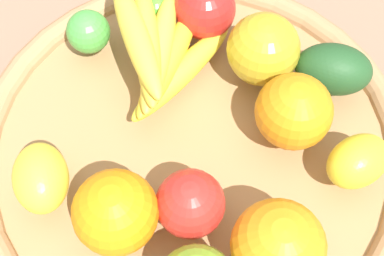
{
  "coord_description": "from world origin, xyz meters",
  "views": [
    {
      "loc": [
        -0.08,
        -0.26,
        0.53
      ],
      "look_at": [
        0.0,
        0.0,
        0.05
      ],
      "focal_mm": 51.75,
      "sensor_mm": 36.0,
      "label": 1
    }
  ],
  "objects_px": {
    "orange_0": "(116,212)",
    "avocado": "(333,69)",
    "apple_2": "(205,9)",
    "orange_1": "(294,112)",
    "lime_0": "(156,8)",
    "apple_3": "(190,204)",
    "orange_2": "(278,246)",
    "apple_1": "(263,49)",
    "lime_1": "(88,32)",
    "lemon_0": "(358,161)",
    "lemon_1": "(41,178)",
    "banana_bunch": "(159,53)"
  },
  "relations": [
    {
      "from": "orange_0",
      "to": "lemon_1",
      "type": "height_order",
      "value": "orange_0"
    },
    {
      "from": "banana_bunch",
      "to": "lime_1",
      "type": "bearing_deg",
      "value": 136.69
    },
    {
      "from": "orange_1",
      "to": "apple_2",
      "type": "distance_m",
      "value": 0.16
    },
    {
      "from": "apple_3",
      "to": "lime_1",
      "type": "height_order",
      "value": "apple_3"
    },
    {
      "from": "apple_3",
      "to": "avocado",
      "type": "height_order",
      "value": "apple_3"
    },
    {
      "from": "lemon_0",
      "to": "lemon_1",
      "type": "height_order",
      "value": "lemon_1"
    },
    {
      "from": "lime_1",
      "to": "avocado",
      "type": "bearing_deg",
      "value": -28.45
    },
    {
      "from": "orange_1",
      "to": "orange_0",
      "type": "distance_m",
      "value": 0.2
    },
    {
      "from": "apple_3",
      "to": "apple_2",
      "type": "xyz_separation_m",
      "value": [
        0.08,
        0.21,
        0.0
      ]
    },
    {
      "from": "orange_2",
      "to": "lime_1",
      "type": "xyz_separation_m",
      "value": [
        -0.11,
        0.29,
        -0.02
      ]
    },
    {
      "from": "lemon_0",
      "to": "apple_3",
      "type": "bearing_deg",
      "value": 179.19
    },
    {
      "from": "apple_1",
      "to": "orange_2",
      "type": "distance_m",
      "value": 0.21
    },
    {
      "from": "banana_bunch",
      "to": "orange_0",
      "type": "relative_size",
      "value": 2.07
    },
    {
      "from": "banana_bunch",
      "to": "apple_1",
      "type": "height_order",
      "value": "apple_1"
    },
    {
      "from": "lime_1",
      "to": "apple_3",
      "type": "bearing_deg",
      "value": -78.23
    },
    {
      "from": "orange_0",
      "to": "apple_2",
      "type": "bearing_deg",
      "value": 54.2
    },
    {
      "from": "lemon_0",
      "to": "lime_1",
      "type": "xyz_separation_m",
      "value": [
        -0.21,
        0.23,
        -0.0
      ]
    },
    {
      "from": "lime_0",
      "to": "lime_1",
      "type": "height_order",
      "value": "lime_1"
    },
    {
      "from": "lemon_0",
      "to": "lime_1",
      "type": "bearing_deg",
      "value": 132.81
    },
    {
      "from": "lemon_0",
      "to": "apple_2",
      "type": "xyz_separation_m",
      "value": [
        -0.08,
        0.22,
        0.01
      ]
    },
    {
      "from": "lemon_0",
      "to": "orange_2",
      "type": "bearing_deg",
      "value": -150.84
    },
    {
      "from": "banana_bunch",
      "to": "avocado",
      "type": "relative_size",
      "value": 2.0
    },
    {
      "from": "apple_2",
      "to": "avocado",
      "type": "bearing_deg",
      "value": -46.83
    },
    {
      "from": "lime_0",
      "to": "lemon_1",
      "type": "xyz_separation_m",
      "value": [
        -0.16,
        -0.17,
        0.0
      ]
    },
    {
      "from": "lime_0",
      "to": "avocado",
      "type": "bearing_deg",
      "value": -42.17
    },
    {
      "from": "orange_2",
      "to": "lime_1",
      "type": "bearing_deg",
      "value": 110.13
    },
    {
      "from": "apple_3",
      "to": "lemon_1",
      "type": "bearing_deg",
      "value": 151.72
    },
    {
      "from": "lime_0",
      "to": "orange_0",
      "type": "height_order",
      "value": "orange_0"
    },
    {
      "from": "orange_1",
      "to": "lime_0",
      "type": "height_order",
      "value": "orange_1"
    },
    {
      "from": "lime_0",
      "to": "lime_1",
      "type": "bearing_deg",
      "value": -170.77
    },
    {
      "from": "apple_1",
      "to": "apple_2",
      "type": "relative_size",
      "value": 1.13
    },
    {
      "from": "apple_3",
      "to": "lime_1",
      "type": "relative_size",
      "value": 1.32
    },
    {
      "from": "apple_3",
      "to": "orange_0",
      "type": "xyz_separation_m",
      "value": [
        -0.07,
        0.01,
        0.01
      ]
    },
    {
      "from": "lime_0",
      "to": "apple_2",
      "type": "bearing_deg",
      "value": -29.45
    },
    {
      "from": "orange_1",
      "to": "avocado",
      "type": "height_order",
      "value": "orange_1"
    },
    {
      "from": "lemon_0",
      "to": "banana_bunch",
      "type": "distance_m",
      "value": 0.23
    },
    {
      "from": "orange_1",
      "to": "apple_2",
      "type": "xyz_separation_m",
      "value": [
        -0.04,
        0.15,
        -0.0
      ]
    },
    {
      "from": "orange_1",
      "to": "lime_1",
      "type": "bearing_deg",
      "value": 135.41
    },
    {
      "from": "apple_3",
      "to": "apple_1",
      "type": "relative_size",
      "value": 0.83
    },
    {
      "from": "lemon_0",
      "to": "avocado",
      "type": "distance_m",
      "value": 0.11
    },
    {
      "from": "apple_2",
      "to": "lemon_1",
      "type": "bearing_deg",
      "value": -144.83
    },
    {
      "from": "lemon_0",
      "to": "banana_bunch",
      "type": "height_order",
      "value": "banana_bunch"
    },
    {
      "from": "orange_0",
      "to": "avocado",
      "type": "xyz_separation_m",
      "value": [
        0.25,
        0.09,
        -0.01
      ]
    },
    {
      "from": "apple_3",
      "to": "orange_2",
      "type": "xyz_separation_m",
      "value": [
        0.06,
        -0.06,
        0.01
      ]
    },
    {
      "from": "lemon_0",
      "to": "avocado",
      "type": "bearing_deg",
      "value": 78.75
    },
    {
      "from": "apple_1",
      "to": "orange_2",
      "type": "xyz_separation_m",
      "value": [
        -0.06,
        -0.2,
        0.0
      ]
    },
    {
      "from": "apple_1",
      "to": "lime_1",
      "type": "xyz_separation_m",
      "value": [
        -0.17,
        0.09,
        -0.01
      ]
    },
    {
      "from": "apple_3",
      "to": "orange_2",
      "type": "bearing_deg",
      "value": -46.53
    },
    {
      "from": "avocado",
      "to": "apple_2",
      "type": "bearing_deg",
      "value": 133.17
    },
    {
      "from": "orange_1",
      "to": "orange_2",
      "type": "distance_m",
      "value": 0.14
    }
  ]
}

